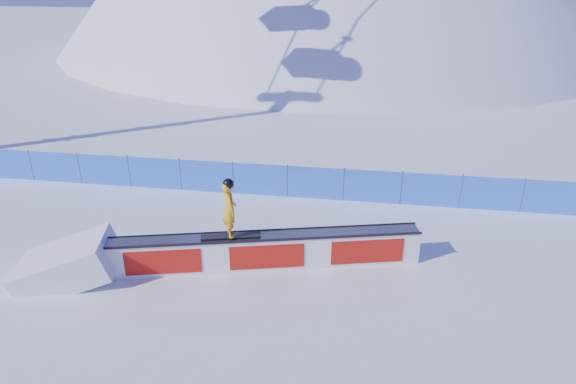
# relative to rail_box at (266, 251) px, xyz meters

# --- Properties ---
(ground) EXTENTS (160.00, 160.00, 0.00)m
(ground) POSITION_rel_rail_box_xyz_m (-1.15, 0.19, -0.51)
(ground) COLOR white
(ground) RESTS_ON ground
(snow_hill) EXTENTS (64.00, 64.00, 64.00)m
(snow_hill) POSITION_rel_rail_box_xyz_m (-1.15, 42.19, -18.51)
(snow_hill) COLOR white
(snow_hill) RESTS_ON ground
(safety_fence) EXTENTS (22.05, 0.05, 1.30)m
(safety_fence) POSITION_rel_rail_box_xyz_m (-1.15, 4.69, 0.10)
(safety_fence) COLOR #2E6DF5
(safety_fence) RESTS_ON ground
(rail_box) EXTENTS (8.43, 2.72, 1.03)m
(rail_box) POSITION_rel_rail_box_xyz_m (0.00, 0.00, 0.00)
(rail_box) COLOR white
(rail_box) RESTS_ON ground
(snow_ramp) EXTENTS (2.98, 2.27, 1.65)m
(snow_ramp) POSITION_rel_rail_box_xyz_m (-5.17, -1.34, -0.51)
(snow_ramp) COLOR white
(snow_ramp) RESTS_ON ground
(snowboarder) EXTENTS (1.63, 0.69, 1.68)m
(snowboarder) POSITION_rel_rail_box_xyz_m (-0.92, -0.24, 1.35)
(snowboarder) COLOR black
(snowboarder) RESTS_ON rail_box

